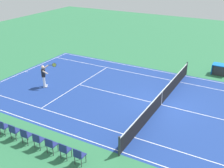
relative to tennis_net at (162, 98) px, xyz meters
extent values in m
plane|color=#2D7247|center=(0.00, 0.00, -0.49)|extent=(60.00, 60.00, 0.00)
cube|color=navy|center=(0.00, 0.00, -0.49)|extent=(24.20, 11.40, 0.00)
cube|color=white|center=(11.90, 0.00, -0.49)|extent=(0.05, 11.00, 0.01)
cube|color=white|center=(0.00, -5.50, -0.49)|extent=(23.80, 0.05, 0.01)
cube|color=white|center=(0.00, 5.50, -0.49)|extent=(23.80, 0.05, 0.01)
cube|color=white|center=(0.00, -4.11, -0.49)|extent=(23.80, 0.05, 0.01)
cube|color=white|center=(0.00, 4.11, -0.49)|extent=(23.80, 0.05, 0.01)
cube|color=white|center=(6.40, 0.00, -0.49)|extent=(0.05, 8.22, 0.01)
cube|color=white|center=(0.00, 0.00, -0.49)|extent=(12.80, 0.05, 0.01)
cube|color=white|center=(11.75, 0.00, -0.49)|extent=(0.30, 0.05, 0.01)
cylinder|color=#2D2D33|center=(0.00, -5.80, 0.05)|extent=(0.10, 0.10, 1.08)
cylinder|color=#2D2D33|center=(0.00, 5.80, 0.05)|extent=(0.10, 0.10, 1.08)
cube|color=black|center=(0.00, 0.00, -0.05)|extent=(0.02, 11.60, 0.88)
cube|color=white|center=(0.00, 0.00, 0.46)|extent=(0.04, 11.60, 0.06)
cube|color=white|center=(0.00, 0.00, -0.05)|extent=(0.04, 0.06, 0.88)
cylinder|color=white|center=(8.31, 1.62, -0.04)|extent=(0.15, 0.15, 0.74)
cube|color=white|center=(8.26, 1.58, -0.45)|extent=(0.29, 0.25, 0.09)
cylinder|color=white|center=(8.45, 1.42, -0.04)|extent=(0.15, 0.15, 0.74)
cube|color=white|center=(8.40, 1.39, -0.45)|extent=(0.29, 0.25, 0.09)
cube|color=black|center=(8.38, 1.52, 0.61)|extent=(0.42, 0.45, 0.56)
sphere|color=beige|center=(8.38, 1.52, 1.04)|extent=(0.23, 0.23, 0.23)
cylinder|color=beige|center=(8.08, 1.65, 0.74)|extent=(0.42, 0.20, 0.26)
cylinder|color=beige|center=(8.40, 1.19, 0.94)|extent=(0.31, 0.39, 0.30)
cylinder|color=#232326|center=(8.18, 0.96, 1.05)|extent=(0.25, 0.19, 0.04)
torus|color=#232326|center=(7.95, 0.79, 1.05)|extent=(0.27, 0.20, 0.31)
cylinder|color=#C6D84C|center=(7.95, 0.79, 1.05)|extent=(0.22, 0.16, 0.27)
cylinder|color=#38383D|center=(1.47, 6.95, -0.27)|extent=(0.04, 0.04, 0.44)
cylinder|color=#38383D|center=(1.11, 6.95, -0.27)|extent=(0.04, 0.04, 0.44)
cylinder|color=#38383D|center=(1.47, 7.31, -0.27)|extent=(0.04, 0.04, 0.44)
cylinder|color=#38383D|center=(1.11, 7.31, -0.27)|extent=(0.04, 0.04, 0.44)
cube|color=navy|center=(1.29, 7.13, -0.03)|extent=(0.44, 0.44, 0.04)
cube|color=navy|center=(1.29, 7.33, 0.19)|extent=(0.44, 0.04, 0.40)
cylinder|color=#38383D|center=(2.28, 6.95, -0.27)|extent=(0.04, 0.04, 0.44)
cylinder|color=#38383D|center=(1.92, 6.95, -0.27)|extent=(0.04, 0.04, 0.44)
cylinder|color=#38383D|center=(2.28, 7.31, -0.27)|extent=(0.04, 0.04, 0.44)
cylinder|color=#38383D|center=(1.92, 7.31, -0.27)|extent=(0.04, 0.04, 0.44)
cube|color=navy|center=(2.10, 7.13, -0.03)|extent=(0.44, 0.44, 0.04)
cube|color=navy|center=(2.10, 7.33, 0.19)|extent=(0.44, 0.04, 0.40)
cylinder|color=#38383D|center=(3.09, 6.95, -0.27)|extent=(0.04, 0.04, 0.44)
cylinder|color=#38383D|center=(2.73, 6.95, -0.27)|extent=(0.04, 0.04, 0.44)
cylinder|color=#38383D|center=(3.09, 7.31, -0.27)|extent=(0.04, 0.04, 0.44)
cylinder|color=#38383D|center=(2.73, 7.31, -0.27)|extent=(0.04, 0.04, 0.44)
cube|color=navy|center=(2.91, 7.13, -0.03)|extent=(0.44, 0.44, 0.04)
cube|color=navy|center=(2.91, 7.33, 0.19)|extent=(0.44, 0.04, 0.40)
cylinder|color=#38383D|center=(3.90, 6.95, -0.27)|extent=(0.04, 0.04, 0.44)
cylinder|color=#38383D|center=(3.54, 6.95, -0.27)|extent=(0.04, 0.04, 0.44)
cylinder|color=#38383D|center=(3.90, 7.31, -0.27)|extent=(0.04, 0.04, 0.44)
cylinder|color=#38383D|center=(3.54, 7.31, -0.27)|extent=(0.04, 0.04, 0.44)
cube|color=navy|center=(3.72, 7.13, -0.03)|extent=(0.44, 0.44, 0.04)
cube|color=navy|center=(3.72, 7.33, 0.19)|extent=(0.44, 0.04, 0.40)
cylinder|color=#38383D|center=(4.71, 6.95, -0.27)|extent=(0.04, 0.04, 0.44)
cylinder|color=#38383D|center=(4.35, 6.95, -0.27)|extent=(0.04, 0.04, 0.44)
cylinder|color=#38383D|center=(4.71, 7.31, -0.27)|extent=(0.04, 0.04, 0.44)
cylinder|color=#38383D|center=(4.35, 7.31, -0.27)|extent=(0.04, 0.04, 0.44)
cube|color=navy|center=(4.53, 7.13, -0.03)|extent=(0.44, 0.44, 0.04)
cube|color=navy|center=(4.53, 7.33, 0.19)|extent=(0.44, 0.04, 0.40)
cylinder|color=#38383D|center=(5.52, 6.95, -0.27)|extent=(0.04, 0.04, 0.44)
cylinder|color=#38383D|center=(5.16, 6.95, -0.27)|extent=(0.04, 0.04, 0.44)
cylinder|color=#38383D|center=(5.52, 7.31, -0.27)|extent=(0.04, 0.04, 0.44)
cylinder|color=#38383D|center=(5.16, 7.31, -0.27)|extent=(0.04, 0.04, 0.44)
cube|color=navy|center=(5.34, 7.13, -0.03)|extent=(0.44, 0.44, 0.04)
cube|color=navy|center=(5.34, 7.33, 0.19)|extent=(0.44, 0.04, 0.40)
cylinder|color=#38383D|center=(6.32, 6.95, -0.27)|extent=(0.04, 0.04, 0.44)
cylinder|color=#38383D|center=(5.96, 6.95, -0.27)|extent=(0.04, 0.04, 0.44)
cylinder|color=#38383D|center=(6.32, 7.31, -0.27)|extent=(0.04, 0.04, 0.44)
cylinder|color=#38383D|center=(5.96, 7.31, -0.27)|extent=(0.04, 0.04, 0.44)
cube|color=navy|center=(6.14, 7.13, -0.03)|extent=(0.44, 0.44, 0.04)
cube|color=navy|center=(6.14, 7.33, 0.19)|extent=(0.44, 0.04, 0.40)
cylinder|color=#38383D|center=(6.77, 6.95, -0.27)|extent=(0.04, 0.04, 0.44)
cube|color=#2D2D33|center=(-2.36, -7.19, -0.09)|extent=(1.10, 0.70, 0.80)
cube|color=blue|center=(-2.36, -7.19, 0.33)|extent=(1.24, 0.84, 0.06)
cube|color=blue|center=(-1.76, -7.19, -0.07)|extent=(0.06, 0.84, 0.84)
camera|label=1|loc=(-4.88, 15.27, 8.02)|focal=44.65mm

